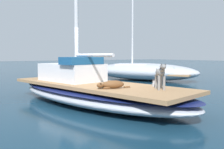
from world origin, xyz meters
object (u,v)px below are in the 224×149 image
(sailboat_main, at_px, (94,93))
(dog_grey, at_px, (160,74))
(deck_winch, at_px, (155,83))
(dog_brown, at_px, (112,85))
(coiled_rope, at_px, (103,87))
(moored_boat_starboard_side, at_px, (142,71))

(sailboat_main, bearing_deg, dog_grey, -72.05)
(deck_winch, bearing_deg, sailboat_main, 122.64)
(dog_brown, height_order, coiled_rope, dog_brown)
(deck_winch, bearing_deg, moored_boat_starboard_side, 50.94)
(coiled_rope, bearing_deg, dog_brown, -57.46)
(sailboat_main, height_order, dog_brown, dog_brown)
(sailboat_main, height_order, coiled_rope, coiled_rope)
(sailboat_main, xyz_separation_m, deck_winch, (1.06, -1.65, 0.42))
(deck_winch, distance_m, moored_boat_starboard_side, 8.42)
(sailboat_main, relative_size, dog_brown, 8.13)
(coiled_rope, bearing_deg, deck_winch, -21.73)
(sailboat_main, bearing_deg, dog_brown, -99.14)
(moored_boat_starboard_side, bearing_deg, sailboat_main, -142.47)
(deck_winch, distance_m, coiled_rope, 1.53)
(sailboat_main, relative_size, moored_boat_starboard_side, 1.01)
(dog_grey, height_order, coiled_rope, dog_grey)
(deck_winch, xyz_separation_m, moored_boat_starboard_side, (5.30, 6.53, -0.20))
(coiled_rope, bearing_deg, dog_grey, -46.10)
(sailboat_main, distance_m, dog_brown, 1.40)
(coiled_rope, xyz_separation_m, moored_boat_starboard_side, (6.72, 5.97, -0.12))
(dog_brown, distance_m, deck_winch, 1.31)
(dog_grey, height_order, moored_boat_starboard_side, moored_boat_starboard_side)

